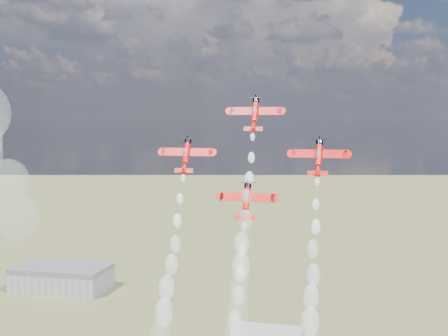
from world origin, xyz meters
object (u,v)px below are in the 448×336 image
plane_left (186,155)px  plane_right (319,157)px  hangar (62,278)px  plane_lead (255,114)px  plane_slot (247,200)px

plane_left → plane_right: bearing=0.0°
hangar → plane_lead: (137.16, -166.97, 88.44)m
plane_lead → hangar: bearing=129.4°
hangar → plane_left: (122.52, -171.62, 79.30)m
plane_lead → plane_right: size_ratio=1.00×
plane_lead → plane_left: size_ratio=1.00×
hangar → plane_right: size_ratio=4.24×
hangar → plane_right: bearing=-48.5°
plane_left → plane_slot: 17.87m
plane_slot → plane_lead: bearing=90.0°
hangar → plane_slot: size_ratio=4.24×
plane_right → plane_slot: 17.87m
plane_right → hangar: bearing=131.5°
plane_lead → plane_slot: 20.50m
hangar → plane_slot: (137.16, -176.26, 70.16)m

